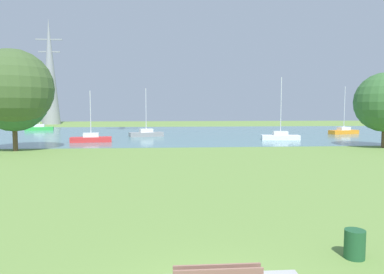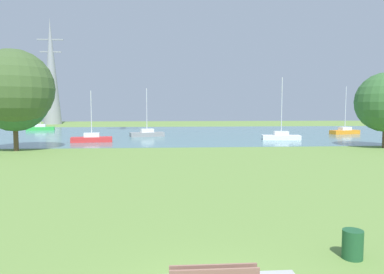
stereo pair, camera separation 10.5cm
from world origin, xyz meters
name	(u,v)px [view 2 (the right image)]	position (x,y,z in m)	size (l,w,h in m)	color
ground_plane	(178,159)	(0.00, 22.00, 0.00)	(160.00, 160.00, 0.00)	olive
litter_bin	(353,244)	(4.18, 2.36, 0.40)	(0.56, 0.56, 0.80)	#1E512D
water_surface	(172,134)	(0.00, 50.00, 0.01)	(140.00, 40.00, 0.02)	slate
sailboat_white	(281,136)	(13.83, 37.82, 0.48)	(4.96, 2.12, 7.98)	white
sailboat_orange	(345,131)	(27.05, 47.01, 0.47)	(5.03, 2.77, 7.41)	orange
sailboat_green	(41,128)	(-23.80, 60.03, 0.45)	(5.01, 2.48, 5.98)	green
sailboat_gray	(147,133)	(-3.64, 44.30, 0.46)	(5.03, 2.80, 6.86)	gray
sailboat_red	(92,138)	(-9.84, 36.62, 0.45)	(4.97, 2.18, 6.15)	red
tree_west_far	(14,97)	(-15.42, 28.66, 5.16)	(6.61, 6.61, 8.47)	brown
tree_east_far	(14,89)	(-15.31, 28.35, 5.96)	(7.43, 7.43, 9.68)	brown
electricity_pylon	(51,72)	(-29.25, 84.92, 13.05)	(6.40, 4.40, 26.07)	gray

